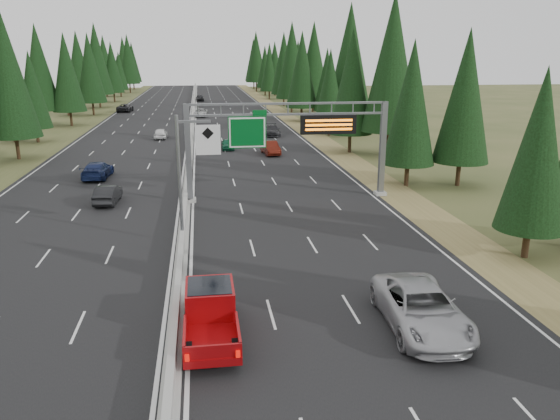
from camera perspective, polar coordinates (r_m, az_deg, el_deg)
The scene contains 19 objects.
road at distance 88.76m, azimuth -9.19°, elevation 8.30°, with size 32.00×260.00×0.08m, color black.
shoulder_right at distance 90.25m, azimuth 2.31°, elevation 8.61°, with size 3.60×260.00×0.06m, color olive.
shoulder_left at distance 90.80m, azimuth -20.58°, elevation 7.66°, with size 3.60×260.00×0.06m, color #3E4A22.
median_barrier at distance 88.71m, azimuth -9.20°, elevation 8.54°, with size 0.70×260.00×0.85m.
sign_gantry at distance 43.98m, azimuth 1.68°, elevation 7.77°, with size 16.75×0.98×7.80m.
hov_sign_pole at distance 33.67m, azimuth -9.50°, elevation 4.09°, with size 2.80×0.50×8.00m.
tree_row_right at distance 86.14m, azimuth 5.84°, elevation 14.33°, with size 11.88×240.42×18.89m.
tree_row_left at distance 90.50m, azimuth -23.89°, elevation 13.04°, with size 11.44×240.01×18.37m.
silver_minivan at distance 24.61m, azimuth 14.55°, elevation -9.89°, with size 3.06×6.63×1.84m, color #ABABB0.
red_pickup at distance 23.59m, azimuth -7.29°, elevation -10.18°, with size 2.16×6.05×1.97m.
car_ahead_green at distance 68.96m, azimuth -5.48°, elevation 6.87°, with size 1.54×3.83×1.31m, color #145739.
car_ahead_dkred at distance 65.14m, azimuth -1.02°, elevation 6.51°, with size 1.63×4.69×1.54m, color #4D130B.
car_ahead_dkgrey at distance 80.62m, azimuth -0.85°, elevation 8.33°, with size 2.16×5.30×1.54m, color black.
car_ahead_white at distance 106.97m, azimuth -8.29°, elevation 10.03°, with size 2.44×5.29×1.47m, color silver.
car_ahead_far at distance 143.83m, azimuth -8.36°, elevation 11.53°, with size 1.92×4.78×1.63m, color black.
car_onc_near at distance 45.59m, azimuth -17.56°, elevation 1.60°, with size 1.54×4.40×1.45m, color black.
car_onc_blue at distance 55.19m, azimuth -18.54°, elevation 3.99°, with size 2.23×5.49×1.59m, color #16214D.
car_onc_white at distance 79.40m, azimuth -12.37°, elevation 7.82°, with size 1.72×4.28×1.46m, color white.
car_onc_far at distance 119.59m, azimuth -15.88°, elevation 10.25°, with size 2.74×5.94×1.65m, color black.
Camera 1 is at (1.40, -8.00, 11.50)m, focal length 35.00 mm.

